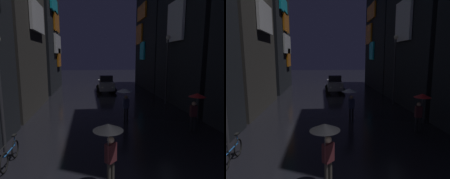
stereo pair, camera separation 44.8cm
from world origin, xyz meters
The scene contains 8 objects.
building_left_far centered at (-7.47, 22.35, 6.46)m, with size 4.25×8.68×12.90m.
building_right_far centered at (7.48, 22.49, 6.54)m, with size 4.25×8.96×13.06m.
pedestrian_midstreet_centre_black centered at (-1.03, 2.63, 1.67)m, with size 0.90×0.90×2.12m.
pedestrian_near_crossing_red centered at (4.10, 6.93, 1.67)m, with size 0.90×0.90×2.12m.
pedestrian_far_right_clear centered at (0.59, 9.01, 1.67)m, with size 0.90×0.90×2.12m.
bicycle_parked_at_storefront centered at (-4.60, 4.53, 0.39)m, with size 0.12×1.82×0.96m.
car_distant centered at (0.42, 20.41, 0.93)m, with size 2.27×4.16×1.92m.
streetlamp_right_far centered at (5.00, 13.39, 3.61)m, with size 0.36×0.36×5.81m.
Camera 2 is at (-1.15, -2.95, 4.02)m, focal length 32.00 mm.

